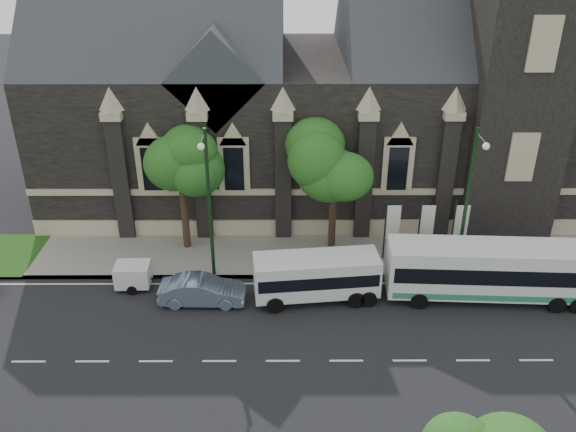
{
  "coord_description": "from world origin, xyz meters",
  "views": [
    {
      "loc": [
        0.16,
        -21.98,
        19.2
      ],
      "look_at": [
        0.27,
        6.0,
        4.6
      ],
      "focal_mm": 37.5,
      "sensor_mm": 36.0,
      "label": 1
    }
  ],
  "objects_px": {
    "tree_walk_left": "(184,162)",
    "banner_flag_left": "(390,226)",
    "tree_walk_right": "(338,160)",
    "shuttle_bus": "(317,275)",
    "banner_flag_center": "(424,226)",
    "street_lamp_mid": "(209,198)",
    "box_trailer": "(133,274)",
    "street_lamp_near": "(469,198)",
    "sedan": "(202,291)",
    "banner_flag_right": "(458,225)",
    "tour_coach": "(492,270)"
  },
  "relations": [
    {
      "from": "tree_walk_left",
      "to": "banner_flag_left",
      "type": "bearing_deg",
      "value": -8.02
    },
    {
      "from": "tree_walk_right",
      "to": "shuttle_bus",
      "type": "relative_size",
      "value": 1.14
    },
    {
      "from": "tree_walk_left",
      "to": "banner_flag_center",
      "type": "distance_m",
      "value": 14.58
    },
    {
      "from": "street_lamp_mid",
      "to": "box_trailer",
      "type": "relative_size",
      "value": 3.25
    },
    {
      "from": "street_lamp_near",
      "to": "sedan",
      "type": "relative_size",
      "value": 1.96
    },
    {
      "from": "tree_walk_right",
      "to": "sedan",
      "type": "xyz_separation_m",
      "value": [
        -7.55,
        -5.98,
        -5.06
      ]
    },
    {
      "from": "tree_walk_right",
      "to": "sedan",
      "type": "relative_size",
      "value": 1.7
    },
    {
      "from": "street_lamp_near",
      "to": "banner_flag_left",
      "type": "bearing_deg",
      "value": 152.82
    },
    {
      "from": "banner_flag_right",
      "to": "street_lamp_near",
      "type": "bearing_deg",
      "value": -98.56
    },
    {
      "from": "banner_flag_left",
      "to": "shuttle_bus",
      "type": "relative_size",
      "value": 0.58
    },
    {
      "from": "street_lamp_near",
      "to": "street_lamp_mid",
      "type": "height_order",
      "value": "same"
    },
    {
      "from": "sedan",
      "to": "street_lamp_mid",
      "type": "bearing_deg",
      "value": -7.17
    },
    {
      "from": "street_lamp_near",
      "to": "sedan",
      "type": "xyz_separation_m",
      "value": [
        -14.34,
        -2.36,
        -4.36
      ]
    },
    {
      "from": "tree_walk_right",
      "to": "street_lamp_near",
      "type": "height_order",
      "value": "street_lamp_near"
    },
    {
      "from": "banner_flag_center",
      "to": "sedan",
      "type": "relative_size",
      "value": 0.87
    },
    {
      "from": "tree_walk_left",
      "to": "street_lamp_mid",
      "type": "relative_size",
      "value": 0.85
    },
    {
      "from": "shuttle_bus",
      "to": "banner_flag_center",
      "type": "bearing_deg",
      "value": 24.91
    },
    {
      "from": "tour_coach",
      "to": "tree_walk_right",
      "type": "bearing_deg",
      "value": 147.85
    },
    {
      "from": "street_lamp_near",
      "to": "shuttle_bus",
      "type": "xyz_separation_m",
      "value": [
        -8.18,
        -1.99,
        -3.62
      ]
    },
    {
      "from": "tree_walk_right",
      "to": "tour_coach",
      "type": "relative_size",
      "value": 0.7
    },
    {
      "from": "tree_walk_left",
      "to": "street_lamp_near",
      "type": "bearing_deg",
      "value": -12.87
    },
    {
      "from": "tree_walk_left",
      "to": "banner_flag_center",
      "type": "relative_size",
      "value": 1.91
    },
    {
      "from": "tour_coach",
      "to": "shuttle_bus",
      "type": "bearing_deg",
      "value": -177.01
    },
    {
      "from": "banner_flag_center",
      "to": "sedan",
      "type": "height_order",
      "value": "banner_flag_center"
    },
    {
      "from": "sedan",
      "to": "street_lamp_near",
      "type": "bearing_deg",
      "value": -79.62
    },
    {
      "from": "sedan",
      "to": "banner_flag_right",
      "type": "bearing_deg",
      "value": -72.7
    },
    {
      "from": "shuttle_bus",
      "to": "tree_walk_left",
      "type": "bearing_deg",
      "value": 137.54
    },
    {
      "from": "street_lamp_mid",
      "to": "banner_flag_left",
      "type": "relative_size",
      "value": 2.25
    },
    {
      "from": "tree_walk_left",
      "to": "banner_flag_left",
      "type": "xyz_separation_m",
      "value": [
        12.08,
        -1.7,
        -3.35
      ]
    },
    {
      "from": "street_lamp_mid",
      "to": "banner_flag_right",
      "type": "distance_m",
      "value": 14.67
    },
    {
      "from": "street_lamp_mid",
      "to": "shuttle_bus",
      "type": "distance_m",
      "value": 7.13
    },
    {
      "from": "street_lamp_near",
      "to": "box_trailer",
      "type": "xyz_separation_m",
      "value": [
        -18.37,
        -0.89,
        -4.28
      ]
    },
    {
      "from": "banner_flag_center",
      "to": "tour_coach",
      "type": "distance_m",
      "value": 4.89
    },
    {
      "from": "tree_walk_left",
      "to": "banner_flag_right",
      "type": "xyz_separation_m",
      "value": [
        16.08,
        -1.7,
        -3.35
      ]
    },
    {
      "from": "banner_flag_center",
      "to": "sedan",
      "type": "distance_m",
      "value": 13.43
    },
    {
      "from": "tree_walk_right",
      "to": "tree_walk_left",
      "type": "distance_m",
      "value": 9.01
    },
    {
      "from": "tree_walk_left",
      "to": "shuttle_bus",
      "type": "xyz_separation_m",
      "value": [
        7.61,
        -5.6,
        -4.24
      ]
    },
    {
      "from": "banner_flag_center",
      "to": "box_trailer",
      "type": "relative_size",
      "value": 1.44
    },
    {
      "from": "street_lamp_mid",
      "to": "tour_coach",
      "type": "bearing_deg",
      "value": -7.45
    },
    {
      "from": "street_lamp_mid",
      "to": "banner_flag_left",
      "type": "height_order",
      "value": "street_lamp_mid"
    },
    {
      "from": "street_lamp_near",
      "to": "box_trailer",
      "type": "relative_size",
      "value": 3.25
    },
    {
      "from": "tour_coach",
      "to": "sedan",
      "type": "relative_size",
      "value": 2.43
    },
    {
      "from": "shuttle_bus",
      "to": "box_trailer",
      "type": "height_order",
      "value": "shuttle_bus"
    },
    {
      "from": "banner_flag_left",
      "to": "banner_flag_right",
      "type": "height_order",
      "value": "same"
    },
    {
      "from": "tree_walk_right",
      "to": "tour_coach",
      "type": "xyz_separation_m",
      "value": [
        7.97,
        -5.6,
        -4.05
      ]
    },
    {
      "from": "tour_coach",
      "to": "shuttle_bus",
      "type": "relative_size",
      "value": 1.63
    },
    {
      "from": "tree_walk_left",
      "to": "shuttle_bus",
      "type": "relative_size",
      "value": 1.11
    },
    {
      "from": "banner_flag_left",
      "to": "box_trailer",
      "type": "distance_m",
      "value": 15.0
    },
    {
      "from": "banner_flag_right",
      "to": "box_trailer",
      "type": "bearing_deg",
      "value": -171.46
    },
    {
      "from": "banner_flag_center",
      "to": "box_trailer",
      "type": "height_order",
      "value": "banner_flag_center"
    }
  ]
}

